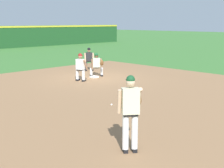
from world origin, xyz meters
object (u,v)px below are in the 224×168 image
(pitcher, at_px, (131,109))
(first_base_bag, at_px, (94,77))
(umpire, at_px, (89,58))
(baserunner, at_px, (80,66))
(baseball, at_px, (112,105))
(first_baseman, at_px, (97,64))

(pitcher, bearing_deg, first_base_bag, 53.37)
(first_base_bag, relative_size, umpire, 0.26)
(baserunner, bearing_deg, umpire, 42.12)
(baserunner, height_order, umpire, same)
(baseball, xyz_separation_m, umpire, (4.92, 7.00, 0.76))
(baseball, xyz_separation_m, baserunner, (2.28, 4.62, 0.76))
(baserunner, bearing_deg, first_baseman, 16.35)
(pitcher, bearing_deg, umpire, 53.81)
(pitcher, distance_m, umpire, 12.74)
(first_base_bag, height_order, baseball, first_base_bag)
(first_base_bag, distance_m, baserunner, 1.44)
(baseball, height_order, baserunner, baserunner)
(first_base_bag, relative_size, baseball, 5.14)
(baseball, height_order, umpire, umpire)
(pitcher, xyz_separation_m, baserunner, (4.88, 7.89, -0.27))
(first_base_bag, xyz_separation_m, first_baseman, (0.37, 0.18, 0.69))
(first_base_bag, height_order, baserunner, baserunner)
(first_base_bag, distance_m, pitcher, 10.23)
(pitcher, bearing_deg, baseball, 51.51)
(umpire, bearing_deg, first_baseman, -119.12)
(baseball, height_order, first_baseman, first_baseman)
(baseball, relative_size, baserunner, 0.05)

